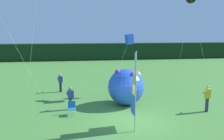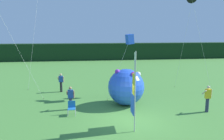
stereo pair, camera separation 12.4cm
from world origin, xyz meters
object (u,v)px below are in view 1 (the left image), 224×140
Objects in this scene: person_near_banner at (71,98)px; person_mid_field at (60,82)px; person_far_left at (207,98)px; folding_chair at (72,107)px; inflatable_balloon at (126,87)px; banner_flag at (134,93)px; kite_blue_box_2 at (129,39)px.

person_mid_field is (-1.08, 4.75, 0.02)m from person_near_banner.
person_near_banner is 0.97× the size of person_mid_field.
folding_chair is at bearing 175.74° from person_far_left.
person_near_banner is 1.82× the size of folding_chair.
folding_chair is (-3.88, -1.55, -0.82)m from inflatable_balloon.
banner_flag is 2.70× the size of person_near_banner.
folding_chair is 0.17× the size of kite_blue_box_2.
banner_flag is at bearing -95.59° from inflatable_balloon.
person_far_left is at bearing -43.82° from kite_blue_box_2.
person_far_left is at bearing -32.30° from person_mid_field.
inflatable_balloon is 4.00m from kite_blue_box_2.
folding_chair is at bearing -158.25° from inflatable_balloon.
person_far_left is 5.57m from inflatable_balloon.
inflatable_balloon is at bearing -107.71° from kite_blue_box_2.
kite_blue_box_2 reaches higher than inflatable_balloon.
person_mid_field is 0.32× the size of kite_blue_box_2.
person_far_left is (5.50, 1.99, -1.12)m from banner_flag.
banner_flag is 4.89× the size of folding_chair.
banner_flag reaches higher than person_near_banner.
banner_flag is 2.63× the size of person_mid_field.
person_far_left is 0.35× the size of kite_blue_box_2.
banner_flag is 5.27m from person_near_banner.
kite_blue_box_2 is at bearing 72.29° from inflatable_balloon.
person_mid_field is (-4.65, 8.42, -1.20)m from banner_flag.
folding_chair is at bearing -78.33° from person_mid_field.
inflatable_balloon reaches higher than folding_chair.
person_near_banner is 1.07m from folding_chair.
kite_blue_box_2 reaches higher than person_far_left.
person_far_left is 7.20m from kite_blue_box_2.
kite_blue_box_2 is at bearing 80.34° from banner_flag.
person_near_banner is at bearing 96.15° from folding_chair.
inflatable_balloon is 0.52× the size of kite_blue_box_2.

